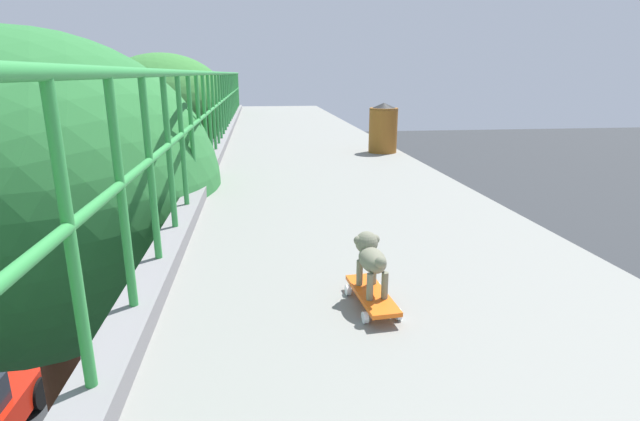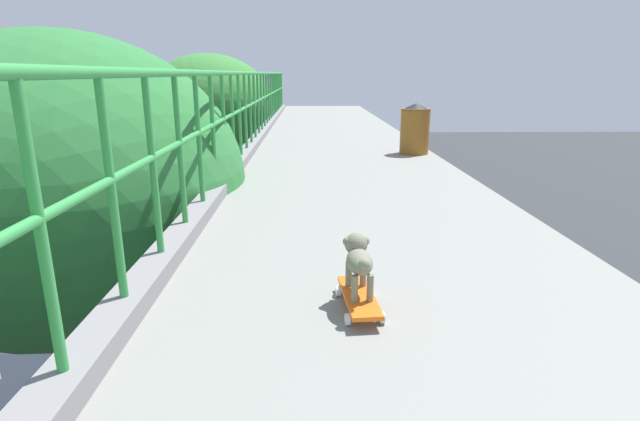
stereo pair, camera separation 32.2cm
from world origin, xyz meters
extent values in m
cylinder|color=green|center=(-0.25, 1.64, 6.46)|extent=(0.04, 0.04, 1.13)
cylinder|color=green|center=(-0.25, 2.29, 6.46)|extent=(0.04, 0.04, 1.13)
cylinder|color=green|center=(-0.25, 2.95, 6.46)|extent=(0.04, 0.04, 1.13)
cylinder|color=green|center=(-0.25, 3.60, 6.46)|extent=(0.04, 0.04, 1.13)
cylinder|color=green|center=(-0.25, 4.26, 6.46)|extent=(0.04, 0.04, 1.13)
cylinder|color=green|center=(-0.25, 4.92, 6.46)|extent=(0.04, 0.04, 1.13)
cylinder|color=green|center=(-0.25, 5.57, 6.46)|extent=(0.04, 0.04, 1.13)
cylinder|color=green|center=(-0.25, 6.23, 6.46)|extent=(0.04, 0.04, 1.13)
cylinder|color=green|center=(-0.25, 6.88, 6.46)|extent=(0.04, 0.04, 1.13)
cylinder|color=green|center=(-0.25, 7.54, 6.46)|extent=(0.04, 0.04, 1.13)
cylinder|color=green|center=(-0.25, 8.19, 6.46)|extent=(0.04, 0.04, 1.13)
cylinder|color=green|center=(-0.25, 8.85, 6.46)|extent=(0.04, 0.04, 1.13)
cylinder|color=green|center=(-0.25, 9.50, 6.46)|extent=(0.04, 0.04, 1.13)
cylinder|color=green|center=(-0.25, 10.16, 6.46)|extent=(0.04, 0.04, 1.13)
cylinder|color=green|center=(-0.25, 10.81, 6.46)|extent=(0.04, 0.04, 1.13)
cylinder|color=green|center=(-0.25, 11.47, 6.46)|extent=(0.04, 0.04, 1.13)
cylinder|color=green|center=(-0.25, 12.13, 6.46)|extent=(0.04, 0.04, 1.13)
cylinder|color=green|center=(-0.25, 12.78, 6.46)|extent=(0.04, 0.04, 1.13)
cylinder|color=green|center=(-0.25, 13.44, 6.46)|extent=(0.04, 0.04, 1.13)
cylinder|color=green|center=(-0.25, 14.09, 6.46)|extent=(0.04, 0.04, 1.13)
cylinder|color=green|center=(-0.25, 14.75, 6.46)|extent=(0.04, 0.04, 1.13)
cylinder|color=green|center=(-0.25, 15.40, 6.46)|extent=(0.04, 0.04, 1.13)
cylinder|color=green|center=(-0.25, 16.06, 6.46)|extent=(0.04, 0.04, 1.13)
cylinder|color=green|center=(-0.25, 16.71, 6.46)|extent=(0.04, 0.04, 1.13)
cylinder|color=green|center=(-0.25, 17.37, 6.46)|extent=(0.04, 0.04, 1.13)
cylinder|color=green|center=(-0.25, 18.02, 6.46)|extent=(0.04, 0.04, 1.13)
cube|color=red|center=(-5.35, 8.20, 0.51)|extent=(1.71, 4.38, 0.58)
cylinder|color=black|center=(-4.53, 9.69, 0.34)|extent=(0.20, 0.68, 0.68)
cylinder|color=black|center=(-6.16, 9.69, 0.34)|extent=(0.20, 0.68, 0.68)
cube|color=red|center=(-8.80, 18.48, 1.92)|extent=(2.56, 10.12, 3.28)
cube|color=black|center=(-8.80, 18.48, 2.50)|extent=(2.58, 9.31, 0.70)
cylinder|color=black|center=(-7.56, 22.02, 0.48)|extent=(0.28, 0.96, 0.96)
cylinder|color=black|center=(-10.03, 22.02, 0.48)|extent=(0.28, 0.96, 0.96)
cylinder|color=black|center=(-7.56, 15.70, 0.48)|extent=(0.28, 0.96, 0.96)
ellipsoid|color=#2E7638|center=(-2.11, 5.57, 5.71)|extent=(4.14, 4.14, 3.57)
cylinder|color=#563128|center=(-2.43, 15.71, 2.50)|extent=(0.37, 0.37, 5.00)
ellipsoid|color=#387C35|center=(-2.43, 15.71, 6.09)|extent=(3.99, 3.99, 3.07)
cube|color=orange|center=(0.99, 2.35, 5.86)|extent=(0.20, 0.53, 0.02)
cylinder|color=white|center=(1.06, 2.52, 5.82)|extent=(0.03, 0.06, 0.06)
cylinder|color=white|center=(0.88, 2.50, 5.82)|extent=(0.03, 0.06, 0.06)
cylinder|color=white|center=(1.09, 2.19, 5.82)|extent=(0.03, 0.06, 0.06)
cylinder|color=white|center=(0.91, 2.17, 5.82)|extent=(0.03, 0.06, 0.06)
cylinder|color=slate|center=(1.02, 2.46, 5.94)|extent=(0.04, 0.04, 0.15)
cylinder|color=slate|center=(0.94, 2.45, 5.94)|extent=(0.04, 0.04, 0.15)
cylinder|color=slate|center=(1.04, 2.27, 5.94)|extent=(0.04, 0.04, 0.15)
cylinder|color=slate|center=(0.95, 2.26, 5.94)|extent=(0.04, 0.04, 0.15)
ellipsoid|color=slate|center=(0.99, 2.36, 6.05)|extent=(0.16, 0.26, 0.12)
sphere|color=slate|center=(0.98, 2.47, 6.12)|extent=(0.13, 0.13, 0.13)
ellipsoid|color=#6F7553|center=(0.97, 2.52, 6.11)|extent=(0.05, 0.06, 0.04)
sphere|color=slate|center=(1.02, 2.47, 6.13)|extent=(0.05, 0.05, 0.05)
sphere|color=slate|center=(0.93, 2.46, 6.13)|extent=(0.05, 0.05, 0.05)
sphere|color=slate|center=(1.00, 2.23, 6.09)|extent=(0.06, 0.06, 0.06)
cylinder|color=brown|center=(2.40, 7.63, 6.14)|extent=(0.45, 0.45, 0.71)
cone|color=black|center=(2.40, 7.63, 6.52)|extent=(0.46, 0.46, 0.10)
camera|label=1|loc=(0.40, -0.02, 7.02)|focal=27.18mm
camera|label=2|loc=(0.72, -0.04, 7.02)|focal=27.18mm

